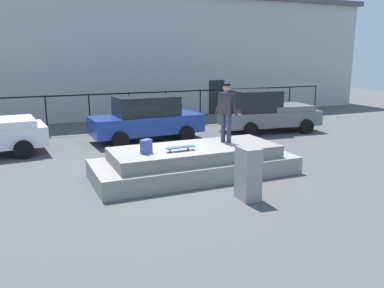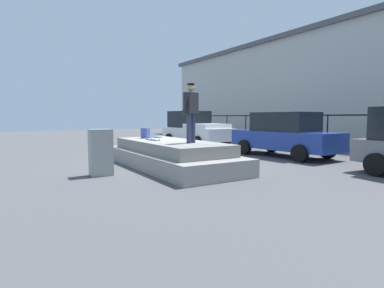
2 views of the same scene
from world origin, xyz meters
The scene contains 9 objects.
ground_plane centered at (0.00, 0.00, 0.00)m, with size 60.00×60.00×0.00m, color #4C4C4F.
concrete_ledge centered at (0.74, -0.33, 0.39)m, with size 5.87×2.34×0.85m.
skateboarder centered at (1.83, -0.18, 1.87)m, with size 0.42×0.81×1.76m.
skateboard centered at (0.15, -0.65, 0.95)m, with size 0.84×0.26×0.12m.
backpack centered at (-0.78, -0.52, 1.04)m, with size 0.28×0.20×0.38m, color #3F4C99.
car_white_pickup_near centered at (-5.44, 4.56, 0.96)m, with size 4.61×2.48×1.97m.
car_blue_sedan_mid centered at (0.90, 4.88, 0.91)m, with size 4.59×2.14×1.82m.
utility_box centered at (1.10, -2.66, 0.64)m, with size 0.44×0.60×1.29m, color gray.
fence_row centered at (0.00, 7.68, 1.20)m, with size 24.06×0.06×1.74m.
Camera 2 is at (9.64, -4.95, 1.62)m, focal length 28.84 mm.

